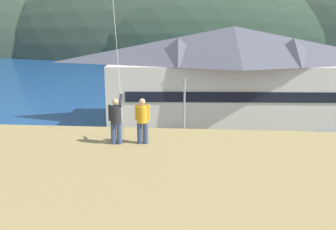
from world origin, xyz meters
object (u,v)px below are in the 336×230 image
at_px(wharf_dock, 168,98).
at_px(parked_car_mid_row_center, 114,158).
at_px(harbor_lodge, 232,72).
at_px(parked_car_back_row_right, 3,189).
at_px(person_kite_flyer, 116,119).
at_px(parked_car_mid_row_near, 232,186).
at_px(moored_boat_wharfside, 144,98).
at_px(moored_boat_outer_mooring, 191,93).
at_px(person_companion, 142,120).
at_px(parked_car_corner_spot, 137,193).
at_px(parking_light_pole, 184,111).
at_px(parked_car_lone_by_shed, 276,156).
at_px(parked_car_mid_row_far, 313,187).

distance_m(wharf_dock, parked_car_mid_row_center, 27.83).
xyz_separation_m(harbor_lodge, parked_car_mid_row_center, (-10.34, -16.27, -4.74)).
bearing_deg(parked_car_back_row_right, parked_car_mid_row_center, 46.68).
bearing_deg(person_kite_flyer, wharf_dock, 92.12).
bearing_deg(parked_car_mid_row_center, parked_car_mid_row_near, -26.21).
relative_size(moored_boat_wharfside, moored_boat_outer_mooring, 1.00).
height_order(parked_car_mid_row_center, person_companion, person_companion).
relative_size(parked_car_corner_spot, parked_car_back_row_right, 0.99).
distance_m(parked_car_mid_row_near, person_companion, 12.81).
height_order(parked_car_corner_spot, person_companion, person_companion).
relative_size(moored_boat_outer_mooring, parking_light_pole, 0.93).
xyz_separation_m(moored_boat_outer_mooring, person_kite_flyer, (-1.71, -44.41, 7.30)).
bearing_deg(moored_boat_outer_mooring, harbor_lodge, -69.76).
height_order(wharf_dock, moored_boat_wharfside, moored_boat_wharfside).
distance_m(moored_boat_wharfside, parked_car_mid_row_center, 25.48).
height_order(parked_car_mid_row_near, parked_car_corner_spot, same).
relative_size(moored_boat_wharfside, parked_car_mid_row_near, 1.44).
bearing_deg(parked_car_corner_spot, parked_car_mid_row_center, 115.44).
bearing_deg(person_kite_flyer, parked_car_mid_row_center, 103.88).
bearing_deg(parked_car_back_row_right, parked_car_lone_by_shed, 22.84).
bearing_deg(parked_car_lone_by_shed, harbor_lodge, 99.71).
bearing_deg(harbor_lodge, person_companion, -100.80).
bearing_deg(moored_boat_outer_mooring, person_companion, -90.94).
bearing_deg(parked_car_mid_row_center, parked_car_lone_by_shed, 7.39).
height_order(moored_boat_wharfside, parked_car_mid_row_far, moored_boat_wharfside).
xyz_separation_m(moored_boat_wharfside, parked_car_mid_row_center, (1.29, -25.45, 0.34)).
bearing_deg(parked_car_lone_by_shed, parked_car_mid_row_far, -77.62).
bearing_deg(parked_car_mid_row_center, parked_car_corner_spot, -64.56).
relative_size(moored_boat_outer_mooring, parked_car_back_row_right, 1.44).
bearing_deg(moored_boat_outer_mooring, wharf_dock, -144.63).
bearing_deg(parking_light_pole, moored_boat_outer_mooring, 90.20).
bearing_deg(parking_light_pole, parked_car_lone_by_shed, -22.11).
xyz_separation_m(wharf_dock, parked_car_mid_row_near, (6.91, -32.13, 0.71)).
distance_m(wharf_dock, moored_boat_outer_mooring, 4.02).
height_order(parked_car_mid_row_near, parked_car_mid_row_center, same).
distance_m(moored_boat_outer_mooring, parked_car_back_row_right, 37.93).
bearing_deg(parked_car_mid_row_far, parking_light_pole, 134.56).
relative_size(wharf_dock, parked_car_corner_spot, 2.78).
distance_m(parked_car_mid_row_near, parked_car_corner_spot, 6.27).
bearing_deg(parked_car_lone_by_shed, person_kite_flyer, -120.13).
distance_m(moored_boat_wharfside, parked_car_corner_spot, 31.66).
height_order(moored_boat_wharfside, person_companion, person_companion).
bearing_deg(moored_boat_outer_mooring, moored_boat_wharfside, -144.80).
xyz_separation_m(moored_boat_wharfside, parked_car_mid_row_far, (15.42, -29.66, 0.34)).
distance_m(parked_car_back_row_right, parking_light_pole, 15.90).
xyz_separation_m(harbor_lodge, parked_car_back_row_right, (-16.20, -22.47, -4.74)).
relative_size(wharf_dock, person_companion, 6.77).
distance_m(harbor_lodge, person_kite_flyer, 31.44).
relative_size(parked_car_lone_by_shed, parked_car_mid_row_center, 1.02).
distance_m(wharf_dock, moored_boat_wharfside, 4.02).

